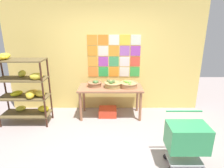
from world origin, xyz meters
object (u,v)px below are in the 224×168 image
at_px(fruit_basket_back_right, 129,84).
at_px(shopping_cart, 188,139).
at_px(banana_shelf_unit, 24,86).
at_px(fruit_basket_centre, 95,84).
at_px(fruit_basket_right, 113,84).
at_px(display_table, 111,91).
at_px(produce_crate_under_table, 108,112).

bearing_deg(fruit_basket_back_right, shopping_cart, -65.97).
height_order(banana_shelf_unit, fruit_basket_centre, banana_shelf_unit).
bearing_deg(fruit_basket_centre, shopping_cart, -48.57).
bearing_deg(shopping_cart, fruit_basket_right, 131.93).
bearing_deg(banana_shelf_unit, fruit_basket_back_right, 7.89).
bearing_deg(fruit_basket_back_right, fruit_basket_centre, 175.25).
bearing_deg(display_table, fruit_basket_back_right, -3.55).
relative_size(display_table, fruit_basket_right, 3.59).
relative_size(display_table, fruit_basket_back_right, 3.59).
relative_size(fruit_basket_centre, shopping_cart, 0.40).
distance_m(banana_shelf_unit, display_table, 1.88).
bearing_deg(fruit_basket_right, display_table, 164.28).
xyz_separation_m(produce_crate_under_table, shopping_cart, (1.21, -1.66, 0.38)).
xyz_separation_m(banana_shelf_unit, shopping_cart, (2.98, -1.33, -0.39)).
distance_m(display_table, fruit_basket_centre, 0.40).
height_order(fruit_basket_right, fruit_basket_centre, fruit_basket_right).
xyz_separation_m(fruit_basket_right, fruit_basket_centre, (-0.41, 0.05, -0.00)).
relative_size(fruit_basket_back_right, fruit_basket_centre, 1.23).
distance_m(banana_shelf_unit, fruit_basket_right, 1.92).
bearing_deg(display_table, fruit_basket_centre, 173.88).
height_order(fruit_basket_right, fruit_basket_back_right, fruit_basket_right).
distance_m(fruit_basket_right, fruit_basket_centre, 0.42).
distance_m(display_table, fruit_basket_back_right, 0.45).
bearing_deg(fruit_basket_right, shopping_cart, -56.51).
height_order(fruit_basket_right, shopping_cart, fruit_basket_right).
xyz_separation_m(display_table, fruit_basket_right, (0.05, -0.01, 0.17)).
distance_m(banana_shelf_unit, shopping_cart, 3.29).
xyz_separation_m(fruit_basket_back_right, fruit_basket_centre, (-0.77, 0.06, 0.00)).
relative_size(fruit_basket_right, produce_crate_under_table, 0.97).
xyz_separation_m(fruit_basket_centre, shopping_cart, (1.51, -1.71, -0.32)).
bearing_deg(banana_shelf_unit, produce_crate_under_table, 10.59).
xyz_separation_m(fruit_basket_back_right, produce_crate_under_table, (-0.48, 0.02, -0.70)).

